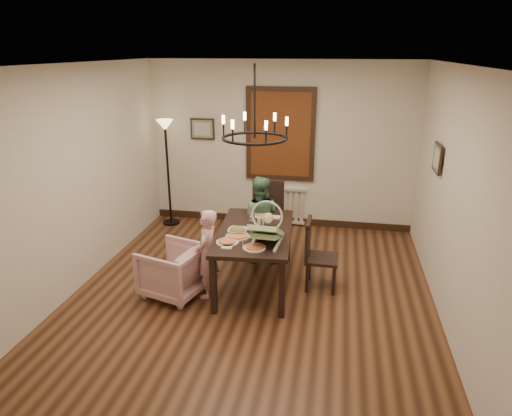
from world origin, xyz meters
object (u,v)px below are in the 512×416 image
(chair_far, at_px, (267,219))
(elderly_woman, at_px, (207,261))
(baby_bouncer, at_px, (266,229))
(drinking_glass, at_px, (269,221))
(floor_lamp, at_px, (168,174))
(dining_table, at_px, (255,236))
(seated_man, at_px, (259,226))
(armchair, at_px, (173,270))
(chair_right, at_px, (322,255))

(chair_far, relative_size, elderly_woman, 1.16)
(baby_bouncer, relative_size, drinking_glass, 3.67)
(chair_far, distance_m, floor_lamp, 2.11)
(dining_table, height_order, elderly_woman, elderly_woman)
(drinking_glass, xyz_separation_m, floor_lamp, (-2.04, 1.74, 0.06))
(chair_far, height_order, elderly_woman, chair_far)
(baby_bouncer, bearing_deg, seated_man, 108.05)
(chair_far, distance_m, armchair, 1.74)
(armchair, relative_size, floor_lamp, 0.40)
(drinking_glass, bearing_deg, dining_table, -133.28)
(baby_bouncer, bearing_deg, chair_right, 37.80)
(drinking_glass, bearing_deg, chair_far, 101.19)
(chair_far, bearing_deg, elderly_woman, -114.15)
(floor_lamp, bearing_deg, armchair, -68.50)
(dining_table, bearing_deg, seated_man, 91.60)
(dining_table, xyz_separation_m, armchair, (-0.96, -0.44, -0.35))
(elderly_woman, relative_size, seated_man, 0.90)
(armchair, xyz_separation_m, floor_lamp, (-0.93, 2.35, 0.57))
(armchair, bearing_deg, elderly_woman, 113.13)
(chair_far, xyz_separation_m, drinking_glass, (0.16, -0.83, 0.29))
(chair_right, bearing_deg, baby_bouncer, 124.98)
(chair_far, bearing_deg, drinking_glass, -82.52)
(chair_right, height_order, baby_bouncer, baby_bouncer)
(armchair, relative_size, seated_man, 0.68)
(dining_table, height_order, seated_man, seated_man)
(dining_table, distance_m, floor_lamp, 2.69)
(dining_table, height_order, chair_right, chair_right)
(armchair, distance_m, elderly_woman, 0.46)
(seated_man, height_order, baby_bouncer, baby_bouncer)
(dining_table, bearing_deg, chair_right, 0.18)
(armchair, xyz_separation_m, seated_man, (0.88, 1.17, 0.20))
(chair_right, relative_size, armchair, 1.30)
(dining_table, distance_m, armchair, 1.11)
(dining_table, xyz_separation_m, elderly_woman, (-0.53, -0.39, -0.21))
(dining_table, height_order, drinking_glass, drinking_glass)
(seated_man, bearing_deg, dining_table, 94.81)
(chair_far, xyz_separation_m, seated_man, (-0.07, -0.27, -0.02))
(seated_man, height_order, floor_lamp, floor_lamp)
(seated_man, bearing_deg, drinking_glass, 111.37)
(armchair, distance_m, floor_lamp, 2.59)
(elderly_woman, xyz_separation_m, floor_lamp, (-1.36, 2.30, 0.43))
(floor_lamp, bearing_deg, baby_bouncer, -47.52)
(armchair, relative_size, elderly_woman, 0.76)
(chair_right, xyz_separation_m, seated_man, (-0.94, 0.67, 0.06))
(floor_lamp, bearing_deg, chair_far, -25.80)
(chair_right, bearing_deg, chair_far, 43.89)
(chair_right, relative_size, elderly_woman, 0.99)
(elderly_woman, bearing_deg, seated_man, 160.26)
(drinking_glass, bearing_deg, seated_man, 112.39)
(elderly_woman, bearing_deg, chair_far, 161.72)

